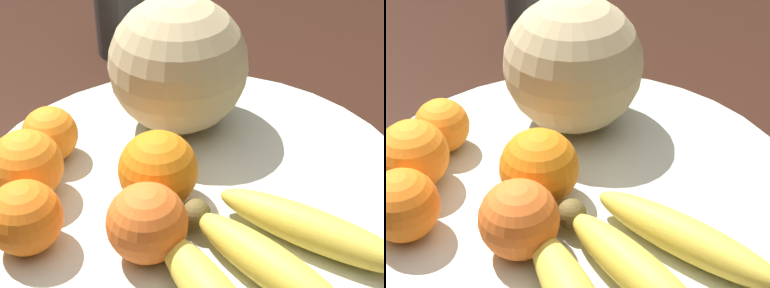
{
  "view_description": "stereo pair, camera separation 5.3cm",
  "coord_description": "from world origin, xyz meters",
  "views": [
    {
      "loc": [
        -0.46,
        -0.0,
        1.16
      ],
      "look_at": [
        0.03,
        -0.05,
        0.81
      ],
      "focal_mm": 60.0,
      "sensor_mm": 36.0,
      "label": 1
    },
    {
      "loc": [
        -0.46,
        -0.06,
        1.16
      ],
      "look_at": [
        0.03,
        -0.05,
        0.81
      ],
      "focal_mm": 60.0,
      "sensor_mm": 36.0,
      "label": 2
    }
  ],
  "objects": [
    {
      "name": "kitchen_table",
      "position": [
        0.0,
        0.0,
        0.66
      ],
      "size": [
        1.69,
        1.0,
        0.74
      ],
      "color": "black",
      "rests_on": "ground_plane"
    },
    {
      "name": "fruit_bowl",
      "position": [
        0.03,
        -0.05,
        0.75
      ],
      "size": [
        0.45,
        0.45,
        0.02
      ],
      "color": "beige",
      "rests_on": "kitchen_table"
    },
    {
      "name": "melon",
      "position": [
        0.14,
        -0.04,
        0.83
      ],
      "size": [
        0.15,
        0.15,
        0.15
      ],
      "color": "tan",
      "rests_on": "fruit_bowl"
    },
    {
      "name": "banana_bunch",
      "position": [
        -0.1,
        -0.1,
        0.78
      ],
      "size": [
        0.23,
        0.23,
        0.04
      ],
      "rotation": [
        0.0,
        0.0,
        3.82
      ],
      "color": "brown",
      "rests_on": "fruit_bowl"
    },
    {
      "name": "orange_front_left",
      "position": [
        0.03,
        0.11,
        0.79
      ],
      "size": [
        0.07,
        0.07,
        0.07
      ],
      "color": "orange",
      "rests_on": "fruit_bowl"
    },
    {
      "name": "orange_front_right",
      "position": [
        -0.04,
        0.1,
        0.79
      ],
      "size": [
        0.07,
        0.07,
        0.07
      ],
      "color": "orange",
      "rests_on": "fruit_bowl"
    },
    {
      "name": "orange_mid_center",
      "position": [
        0.09,
        0.09,
        0.79
      ],
      "size": [
        0.06,
        0.06,
        0.06
      ],
      "color": "orange",
      "rests_on": "fruit_bowl"
    },
    {
      "name": "orange_back_left",
      "position": [
        -0.06,
        -0.0,
        0.79
      ],
      "size": [
        0.07,
        0.07,
        0.07
      ],
      "color": "orange",
      "rests_on": "fruit_bowl"
    },
    {
      "name": "orange_back_right",
      "position": [
        0.01,
        -0.01,
        0.8
      ],
      "size": [
        0.08,
        0.08,
        0.08
      ],
      "color": "orange",
      "rests_on": "fruit_bowl"
    },
    {
      "name": "ceramic_mug",
      "position": [
        0.36,
        0.01,
        0.79
      ],
      "size": [
        0.08,
        0.12,
        0.1
      ],
      "rotation": [
        0.0,
        0.0,
        4.8
      ],
      "color": "#2D2D2D",
      "rests_on": "kitchen_table"
    }
  ]
}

